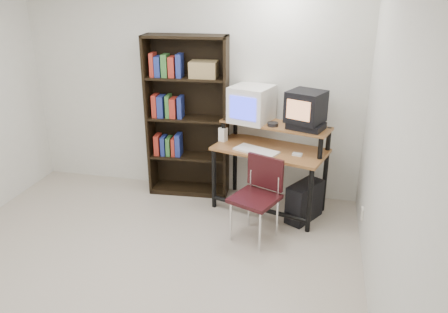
% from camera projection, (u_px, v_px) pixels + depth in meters
% --- Properties ---
extents(floor, '(4.00, 4.00, 0.01)m').
position_uv_depth(floor, '(127.00, 283.00, 3.76)').
color(floor, '#C1B3A0').
rests_on(floor, ground).
extents(back_wall, '(4.00, 0.01, 2.60)m').
position_uv_depth(back_wall, '(190.00, 85.00, 5.09)').
color(back_wall, silver).
rests_on(back_wall, floor).
extents(right_wall, '(0.01, 4.00, 2.60)m').
position_uv_depth(right_wall, '(393.00, 164.00, 2.87)').
color(right_wall, silver).
rests_on(right_wall, floor).
extents(computer_desk, '(1.31, 0.90, 0.98)m').
position_uv_depth(computer_desk, '(271.00, 152.00, 4.76)').
color(computer_desk, '#986131').
rests_on(computer_desk, floor).
extents(crt_monitor, '(0.52, 0.52, 0.39)m').
position_uv_depth(crt_monitor, '(252.00, 104.00, 4.79)').
color(crt_monitor, white).
rests_on(crt_monitor, computer_desk).
extents(vcr, '(0.43, 0.37, 0.08)m').
position_uv_depth(vcr, '(306.00, 126.00, 4.56)').
color(vcr, black).
rests_on(vcr, computer_desk).
extents(crt_tv, '(0.45, 0.45, 0.33)m').
position_uv_depth(crt_tv, '(306.00, 107.00, 4.51)').
color(crt_tv, black).
rests_on(crt_tv, vcr).
extents(cd_spindle, '(0.15, 0.15, 0.05)m').
position_uv_depth(cd_spindle, '(273.00, 125.00, 4.65)').
color(cd_spindle, '#26262B').
rests_on(cd_spindle, computer_desk).
extents(keyboard, '(0.51, 0.38, 0.03)m').
position_uv_depth(keyboard, '(256.00, 151.00, 4.64)').
color(keyboard, white).
rests_on(keyboard, computer_desk).
extents(mousepad, '(0.27, 0.25, 0.01)m').
position_uv_depth(mousepad, '(295.00, 157.00, 4.54)').
color(mousepad, black).
rests_on(mousepad, computer_desk).
extents(mouse, '(0.11, 0.08, 0.03)m').
position_uv_depth(mouse, '(297.00, 155.00, 4.53)').
color(mouse, white).
rests_on(mouse, mousepad).
extents(desk_speaker, '(0.10, 0.10, 0.17)m').
position_uv_depth(desk_speaker, '(223.00, 135.00, 4.93)').
color(desk_speaker, white).
rests_on(desk_speaker, computer_desk).
extents(pc_tower, '(0.40, 0.49, 0.42)m').
position_uv_depth(pc_tower, '(304.00, 201.00, 4.71)').
color(pc_tower, black).
rests_on(pc_tower, floor).
extents(school_chair, '(0.54, 0.54, 0.83)m').
position_uv_depth(school_chair, '(259.00, 190.00, 4.29)').
color(school_chair, black).
rests_on(school_chair, floor).
extents(bookshelf, '(0.96, 0.38, 1.88)m').
position_uv_depth(bookshelf, '(188.00, 116.00, 5.09)').
color(bookshelf, black).
rests_on(bookshelf, floor).
extents(wall_outlet, '(0.02, 0.08, 0.12)m').
position_uv_depth(wall_outlet, '(362.00, 213.00, 4.28)').
color(wall_outlet, beige).
rests_on(wall_outlet, right_wall).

